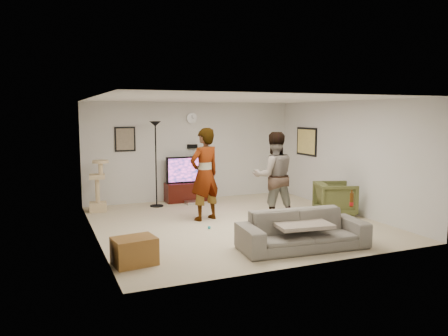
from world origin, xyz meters
name	(u,v)px	position (x,y,z in m)	size (l,w,h in m)	color
floor	(235,223)	(0.00, 0.00, -0.01)	(5.50, 5.50, 0.02)	#BFB08A
ceiling	(235,99)	(0.00, 0.00, 2.51)	(5.50, 5.50, 0.02)	white
wall_back	(192,151)	(0.00, 2.75, 1.25)	(5.50, 0.04, 2.50)	silver
wall_front	(313,181)	(0.00, -2.75, 1.25)	(5.50, 0.04, 2.50)	silver
wall_left	(94,168)	(-2.75, 0.00, 1.25)	(0.04, 5.50, 2.50)	silver
wall_right	(347,157)	(2.75, 0.00, 1.25)	(0.04, 5.50, 2.50)	silver
wall_clock	(192,118)	(0.00, 2.72, 2.10)	(0.26, 0.26, 0.04)	silver
wall_speaker	(192,146)	(0.00, 2.69, 1.38)	(0.25, 0.10, 0.10)	black
picture_back	(125,139)	(-1.70, 2.73, 1.60)	(0.42, 0.03, 0.52)	#726654
picture_right	(306,142)	(2.73, 1.60, 1.50)	(0.03, 0.78, 0.62)	#D2BD65
tv_stand	(188,192)	(-0.19, 2.50, 0.24)	(1.15, 0.45, 0.48)	black
console_box	(194,203)	(-0.17, 2.11, 0.04)	(0.40, 0.30, 0.07)	beige
tv	(188,170)	(-0.19, 2.50, 0.81)	(1.12, 0.08, 0.66)	black
tv_screen	(188,170)	(-0.19, 2.46, 0.81)	(1.03, 0.01, 0.58)	#FC4CB7
floor_lamp	(156,164)	(-1.08, 2.18, 1.02)	(0.32, 0.32, 2.04)	black
cat_tree	(97,186)	(-2.45, 2.18, 0.59)	(0.38, 0.38, 1.18)	#CCB486
person_left	(205,174)	(-0.48, 0.47, 0.96)	(0.70, 0.46, 1.93)	#999AA6
person_right	(274,176)	(0.85, -0.07, 0.92)	(0.90, 0.70, 1.84)	#3A6188
sofa	(303,230)	(0.32, -2.02, 0.31)	(2.12, 0.83, 0.62)	slate
throw_blanket	(301,224)	(0.29, -2.02, 0.42)	(0.90, 0.70, 0.06)	tan
beer_bottle	(352,200)	(1.29, -2.02, 0.74)	(0.06, 0.06, 0.25)	#592D07
armchair	(335,199)	(2.29, -0.24, 0.37)	(0.78, 0.81, 0.73)	#494D26
side_table	(134,251)	(-2.40, -1.72, 0.20)	(0.61, 0.46, 0.41)	brown
toy_ball	(209,227)	(-0.67, -0.27, 0.03)	(0.06, 0.06, 0.06)	teal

